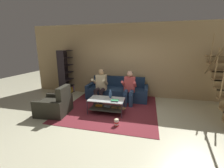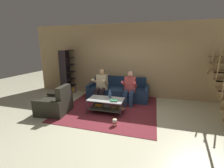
% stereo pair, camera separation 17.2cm
% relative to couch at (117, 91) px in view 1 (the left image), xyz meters
% --- Properties ---
extents(ground, '(16.80, 16.80, 0.00)m').
position_rel_couch_xyz_m(ground, '(0.28, -1.90, -0.28)').
color(ground, beige).
extents(back_partition, '(8.40, 0.12, 2.90)m').
position_rel_couch_xyz_m(back_partition, '(0.28, 0.56, 1.17)').
color(back_partition, tan).
rests_on(back_partition, ground).
extents(couch, '(2.35, 0.86, 0.84)m').
position_rel_couch_xyz_m(couch, '(0.00, 0.00, 0.00)').
color(couch, navy).
rests_on(couch, ground).
extents(person_seated_left, '(0.50, 0.58, 1.21)m').
position_rel_couch_xyz_m(person_seated_left, '(-0.53, -0.51, 0.38)').
color(person_seated_left, black).
rests_on(person_seated_left, ground).
extents(person_seated_right, '(0.50, 0.58, 1.18)m').
position_rel_couch_xyz_m(person_seated_right, '(0.53, -0.51, 0.36)').
color(person_seated_right, navy).
rests_on(person_seated_right, ground).
extents(coffee_table, '(1.13, 0.59, 0.45)m').
position_rel_couch_xyz_m(coffee_table, '(-0.03, -1.41, 0.01)').
color(coffee_table, '#B7C1C0').
rests_on(coffee_table, ground).
extents(area_rug, '(3.00, 3.37, 0.01)m').
position_rel_couch_xyz_m(area_rug, '(-0.02, -0.83, -0.28)').
color(area_rug, maroon).
rests_on(area_rug, ground).
extents(vase, '(0.10, 0.10, 0.27)m').
position_rel_couch_xyz_m(vase, '(0.05, -1.30, 0.29)').
color(vase, '#39598A').
rests_on(vase, coffee_table).
extents(book_stack, '(0.23, 0.17, 0.04)m').
position_rel_couch_xyz_m(book_stack, '(0.25, -1.54, 0.18)').
color(book_stack, purple).
rests_on(book_stack, coffee_table).
extents(bookshelf, '(0.35, 1.14, 1.87)m').
position_rel_couch_xyz_m(bookshelf, '(-2.30, 0.22, 0.45)').
color(bookshelf, black).
rests_on(bookshelf, ground).
extents(armchair, '(0.93, 0.92, 0.88)m').
position_rel_couch_xyz_m(armchair, '(-1.55, -1.85, -0.01)').
color(armchair, '#2B2920').
rests_on(armchair, ground).
extents(popcorn_tub, '(0.12, 0.12, 0.20)m').
position_rel_couch_xyz_m(popcorn_tub, '(0.42, -2.15, -0.18)').
color(popcorn_tub, red).
rests_on(popcorn_tub, ground).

